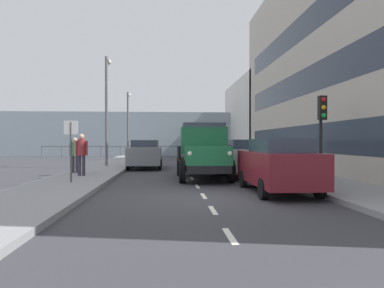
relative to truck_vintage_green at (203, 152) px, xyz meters
name	(u,v)px	position (x,y,z in m)	size (l,w,h in m)	color
ground_plane	(187,171)	(0.46, -4.51, -1.18)	(80.00, 80.00, 0.00)	#38383D
sidewalk_left	(272,169)	(-4.30, -4.51, -1.10)	(2.77, 37.58, 0.15)	gray
sidewalk_right	(100,170)	(5.22, -4.51, -1.10)	(2.77, 37.58, 0.15)	gray
road_centreline_markings	(189,173)	(0.46, -3.12, -1.17)	(0.12, 32.13, 0.01)	silver
building_far_block	(274,119)	(-9.87, -22.69, 2.82)	(8.38, 14.25, 8.01)	silver
sea_horizon	(177,134)	(0.46, -26.30, 1.32)	(80.00, 0.80, 5.00)	#84939E
seawall_railing	(178,148)	(0.46, -22.70, -0.26)	(28.08, 0.08, 1.20)	#4C5156
truck_vintage_green	(203,152)	(0.00, 0.00, 0.00)	(2.17, 5.64, 2.43)	black
car_maroon_kerbside_near	(278,165)	(-1.97, 4.17, -0.28)	(1.82, 4.34, 1.72)	maroon
car_silver_kerbside_1	(244,158)	(-1.97, -1.03, -0.28)	(1.78, 3.94, 1.72)	#B7BABF
car_white_kerbside_2	(226,154)	(-1.97, -6.02, -0.28)	(1.88, 3.88, 1.72)	white
car_grey_oppositeside_0	(145,154)	(2.89, -6.61, -0.28)	(1.98, 4.58, 1.72)	slate
pedestrian_in_dark_coat	(81,151)	(5.29, -0.56, 0.05)	(0.53, 0.34, 1.82)	#383342
pedestrian_with_bag	(75,152)	(5.93, -2.03, -0.05)	(0.53, 0.34, 1.67)	#383342
traffic_light_near	(322,119)	(-4.25, 2.27, 1.29)	(0.28, 0.41, 3.20)	black
lamp_post_promenade	(107,101)	(5.26, -7.05, 2.94)	(0.32, 1.14, 6.68)	#59595B
lamp_post_far	(128,118)	(5.11, -17.57, 2.55)	(0.32, 1.14, 5.94)	#59595B
street_sign	(71,140)	(5.06, 2.02, 0.50)	(0.50, 0.07, 2.25)	#4C4C4C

